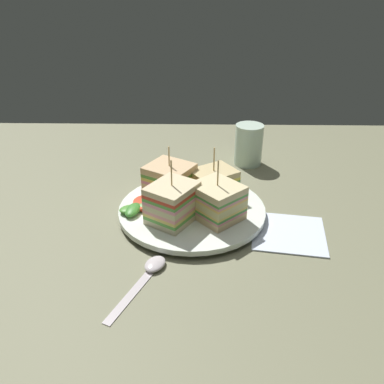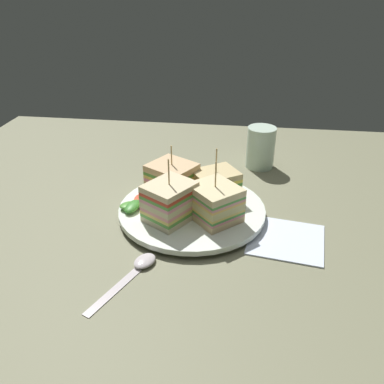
{
  "view_description": "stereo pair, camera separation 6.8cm",
  "coord_description": "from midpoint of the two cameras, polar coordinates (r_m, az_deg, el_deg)",
  "views": [
    {
      "loc": [
        1.19,
        -59.47,
        37.23
      ],
      "look_at": [
        0.0,
        0.0,
        4.64
      ],
      "focal_mm": 37.32,
      "sensor_mm": 36.0,
      "label": 1
    },
    {
      "loc": [
        7.95,
        -58.95,
        37.23
      ],
      "look_at": [
        0.0,
        0.0,
        4.64
      ],
      "focal_mm": 37.32,
      "sensor_mm": 36.0,
      "label": 2
    }
  ],
  "objects": [
    {
      "name": "sandwich_wedge_3",
      "position": [
        0.71,
        0.31,
        1.03
      ],
      "size": [
        9.5,
        9.03,
        9.73
      ],
      "rotation": [
        0.0,
        0.0,
        10.01
      ],
      "color": "beige",
      "rests_on": "plate"
    },
    {
      "name": "sandwich_wedge_1",
      "position": [
        0.64,
        -5.83,
        -1.64
      ],
      "size": [
        9.35,
        9.72,
        10.74
      ],
      "rotation": [
        0.0,
        0.0,
        7.29
      ],
      "color": "beige",
      "rests_on": "plate"
    },
    {
      "name": "ground_plane",
      "position": [
        0.71,
        -2.75,
        -4.02
      ],
      "size": [
        117.34,
        96.39,
        1.8
      ],
      "primitive_type": "cube",
      "color": "#757558"
    },
    {
      "name": "plate",
      "position": [
        0.7,
        -2.79,
        -2.71
      ],
      "size": [
        25.4,
        25.4,
        1.64
      ],
      "color": "white",
      "rests_on": "ground_plane"
    },
    {
      "name": "sandwich_wedge_0",
      "position": [
        0.71,
        -5.9,
        1.33
      ],
      "size": [
        9.91,
        9.66,
        9.95
      ],
      "rotation": [
        0.0,
        0.0,
        5.75
      ],
      "color": "beige",
      "rests_on": "plate"
    },
    {
      "name": "sandwich_wedge_2",
      "position": [
        0.65,
        0.59,
        -1.42
      ],
      "size": [
        9.98,
        10.04,
        10.28
      ],
      "rotation": [
        0.0,
        0.0,
        8.6
      ],
      "color": "beige",
      "rests_on": "plate"
    },
    {
      "name": "chip_pile",
      "position": [
        0.68,
        -3.4,
        -1.84
      ],
      "size": [
        7.12,
        7.8,
        1.96
      ],
      "color": "#ECC976",
      "rests_on": "plate"
    },
    {
      "name": "drinking_glass",
      "position": [
        0.88,
        5.89,
        6.34
      ],
      "size": [
        6.08,
        6.08,
        8.93
      ],
      "color": "silver",
      "rests_on": "ground_plane"
    },
    {
      "name": "spoon",
      "position": [
        0.58,
        -9.5,
        -11.19
      ],
      "size": [
        7.44,
        13.62,
        1.0
      ],
      "rotation": [
        0.0,
        0.0,
        1.16
      ],
      "color": "silver",
      "rests_on": "ground_plane"
    },
    {
      "name": "salad_garnish",
      "position": [
        0.69,
        -10.3,
        -2.08
      ],
      "size": [
        7.32,
        7.67,
        1.5
      ],
      "color": "#4EA037",
      "rests_on": "plate"
    },
    {
      "name": "napkin",
      "position": [
        0.66,
        10.82,
        -5.81
      ],
      "size": [
        13.2,
        12.91,
        0.5
      ],
      "primitive_type": "cube",
      "rotation": [
        0.0,
        0.0,
        -0.16
      ],
      "color": "silver",
      "rests_on": "ground_plane"
    }
  ]
}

